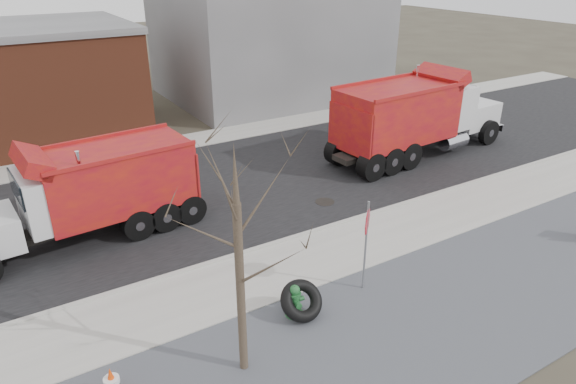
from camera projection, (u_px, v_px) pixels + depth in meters
ground at (303, 268)px, 14.70m from camera, size 120.00×120.00×0.00m
gravel_verge at (384, 339)px, 11.98m from camera, size 60.00×5.00×0.03m
sidewalk at (298, 263)px, 14.88m from camera, size 60.00×2.50×0.06m
curb at (276, 243)px, 15.88m from camera, size 60.00×0.15×0.11m
road at (214, 189)px, 19.58m from camera, size 60.00×9.40×0.02m
far_sidewalk at (164, 146)px, 23.98m from camera, size 60.00×2.00×0.06m
building_grey at (268, 29)px, 31.18m from camera, size 12.00×10.00×8.00m
bare_tree at (238, 236)px, 9.79m from camera, size 3.20×3.20×5.20m
fire_hydrant at (295, 302)px, 12.61m from camera, size 0.51×0.49×0.90m
truck_tire at (301, 301)px, 12.55m from camera, size 1.13×1.04×0.96m
stop_sign at (367, 230)px, 13.06m from camera, size 0.55×0.50×2.61m
traffic_cone_near at (112, 384)px, 10.23m from camera, size 0.42×0.42×0.80m
dump_truck_red_a at (416, 114)px, 22.22m from camera, size 9.24×3.11×3.69m
dump_truck_red_b at (88, 190)px, 15.63m from camera, size 7.65×2.76×3.21m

